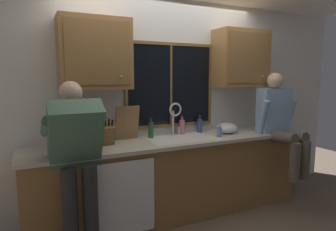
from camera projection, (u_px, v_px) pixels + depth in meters
The scene contains 23 objects.
back_wall at pixel (162, 105), 3.59m from camera, with size 5.63×0.12×2.55m, color silver.
window_glass at pixel (171, 85), 3.53m from camera, with size 1.10×0.02×0.95m, color black.
window_frame_top at pixel (171, 44), 3.46m from camera, with size 1.17×0.02×0.04m, color brown.
window_frame_bottom at pixel (171, 125), 3.59m from camera, with size 1.17×0.02×0.04m, color brown.
window_frame_left at pixel (126, 86), 3.28m from camera, with size 0.04×0.02×0.95m, color brown.
window_frame_right at pixel (210, 85), 3.77m from camera, with size 0.04×0.02×0.95m, color brown.
window_mullion_center at pixel (171, 85), 3.52m from camera, with size 0.02×0.02×0.95m, color brown.
lower_cabinet_run at pixel (174, 179), 3.39m from camera, with size 3.23×0.58×0.88m, color olive.
countertop at pixel (175, 141), 3.31m from camera, with size 3.29×0.62×0.04m, color beige.
dishwasher_front at pixel (125, 199), 2.80m from camera, with size 0.60×0.02×0.74m, color white.
upper_cabinet_left at pixel (95, 54), 2.94m from camera, with size 0.71×0.36×0.72m.
upper_cabinet_right at pixel (241, 59), 3.75m from camera, with size 0.71×0.36×0.72m.
sink at pixel (182, 147), 3.37m from camera, with size 0.80×0.46×0.21m.
faucet at pixel (175, 115), 3.48m from camera, with size 0.18×0.09×0.40m.
person_standing at pixel (76, 153), 2.52m from camera, with size 0.53×0.67×1.59m.
person_sitting_on_counter at pixel (279, 119), 3.62m from camera, with size 0.54×0.61×1.26m.
knife_block at pixel (108, 135), 3.02m from camera, with size 0.12×0.18×0.32m.
cutting_board at pixel (127, 123), 3.26m from camera, with size 0.26×0.02×0.39m, color #997047.
mixing_bowl at pixel (227, 128), 3.67m from camera, with size 0.27×0.27×0.14m, color silver.
soap_dispenser at pixel (219, 132), 3.43m from camera, with size 0.06×0.07×0.17m.
bottle_green_glass at pixel (182, 126), 3.59m from camera, with size 0.07×0.07×0.23m.
bottle_tall_clear at pixel (151, 130), 3.37m from camera, with size 0.06×0.06×0.24m.
bottle_amber_small at pixel (200, 125), 3.71m from camera, with size 0.07×0.07×0.22m.
Camera 1 is at (-1.48, -3.19, 1.64)m, focal length 30.98 mm.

